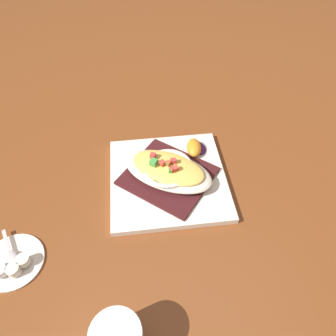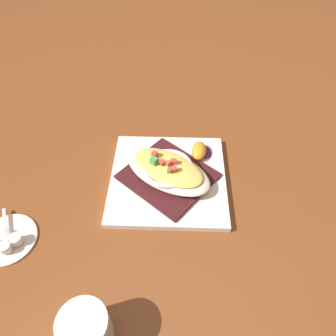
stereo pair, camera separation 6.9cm
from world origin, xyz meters
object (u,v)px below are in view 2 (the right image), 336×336
at_px(square_plate, 168,179).
at_px(creamer_saucer, 7,239).
at_px(orange_garnish, 200,151).
at_px(creamer_cup_1, 5,247).
at_px(gratin_dish, 168,170).
at_px(spoon, 5,235).
at_px(creamer_cup_2, 16,239).
at_px(coffee_mug, 87,331).

height_order(square_plate, creamer_saucer, square_plate).
relative_size(orange_garnish, creamer_cup_1, 2.86).
height_order(creamer_saucer, creamer_cup_1, creamer_cup_1).
xyz_separation_m(gratin_dish, spoon, (0.20, -0.29, -0.03)).
xyz_separation_m(square_plate, creamer_saucer, (0.20, -0.29, -0.00)).
bearing_deg(creamer_cup_1, gratin_dish, 129.60).
xyz_separation_m(creamer_cup_1, creamer_cup_2, (-0.02, 0.01, 0.00)).
height_order(orange_garnish, creamer_cup_1, orange_garnish).
relative_size(gratin_dish, spoon, 2.73).
bearing_deg(creamer_saucer, creamer_cup_1, 31.15).
bearing_deg(square_plate, creamer_saucer, -54.61).
distance_m(coffee_mug, spoon, 0.26).
bearing_deg(creamer_cup_2, gratin_dish, 128.43).
distance_m(coffee_mug, creamer_cup_2, 0.24).
relative_size(gratin_dish, creamer_cup_1, 9.51).
xyz_separation_m(square_plate, orange_garnish, (-0.08, 0.06, 0.02)).
bearing_deg(creamer_cup_2, square_plate, 128.42).
bearing_deg(gratin_dish, creamer_cup_1, -50.40).
bearing_deg(creamer_cup_2, orange_garnish, 131.88).
bearing_deg(coffee_mug, spoon, -122.08).
xyz_separation_m(orange_garnish, creamer_cup_2, (0.29, -0.32, -0.01)).
bearing_deg(coffee_mug, creamer_cup_2, -124.29).
bearing_deg(square_plate, spoon, -55.26).
distance_m(square_plate, orange_garnish, 0.11).
bearing_deg(coffee_mug, creamer_cup_1, -118.82).
relative_size(square_plate, orange_garnish, 3.77).
xyz_separation_m(gratin_dish, creamer_cup_1, (0.23, -0.27, -0.02)).
bearing_deg(gratin_dish, coffee_mug, -10.88).
xyz_separation_m(gratin_dish, orange_garnish, (-0.08, 0.06, -0.01)).
relative_size(coffee_mug, spoon, 1.15).
height_order(orange_garnish, creamer_saucer, orange_garnish).
xyz_separation_m(square_plate, creamer_cup_1, (0.23, -0.27, 0.01)).
height_order(square_plate, creamer_cup_2, creamer_cup_2).
distance_m(orange_garnish, creamer_cup_2, 0.43).
relative_size(orange_garnish, spoon, 0.82).
distance_m(gratin_dish, orange_garnish, 0.10).
distance_m(square_plate, creamer_cup_2, 0.33).
distance_m(square_plate, spoon, 0.35).
bearing_deg(orange_garnish, gratin_dish, -36.97).
bearing_deg(creamer_saucer, coffee_mug, 58.31).
distance_m(gratin_dish, creamer_cup_2, 0.33).
height_order(creamer_cup_1, creamer_cup_2, same).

